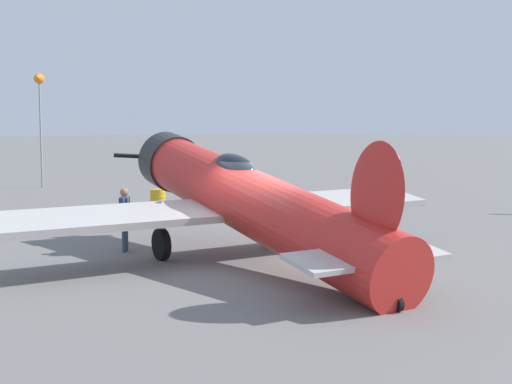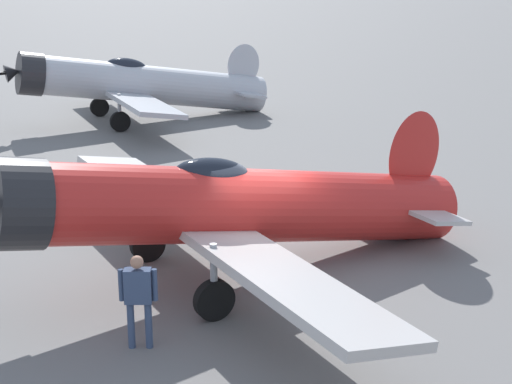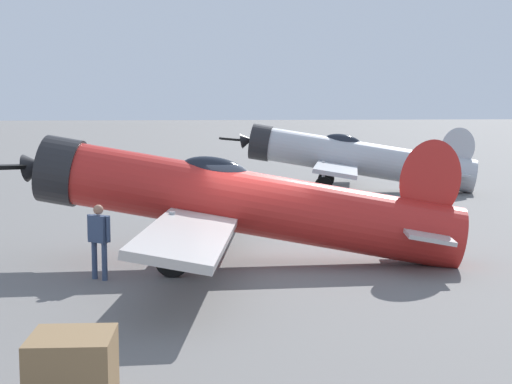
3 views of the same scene
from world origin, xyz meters
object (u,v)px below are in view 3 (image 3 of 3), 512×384
airplane_mid_apron (353,158)px  equipment_crate (72,375)px  ground_crew_mechanic (99,234)px  airplane_foreground (236,202)px

airplane_mid_apron → equipment_crate: size_ratio=10.36×
airplane_mid_apron → ground_crew_mechanic: (10.65, 16.73, -0.50)m
airplane_foreground → ground_crew_mechanic: size_ratio=7.19×
airplane_foreground → ground_crew_mechanic: bearing=34.6°
ground_crew_mechanic → equipment_crate: 7.72m
airplane_mid_apron → ground_crew_mechanic: bearing=73.5°
airplane_mid_apron → equipment_crate: airplane_mid_apron is taller
airplane_foreground → ground_crew_mechanic: airplane_foreground is taller
airplane_mid_apron → equipment_crate: (10.55, 24.43, -1.02)m
ground_crew_mechanic → equipment_crate: (-0.10, 7.70, -0.51)m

